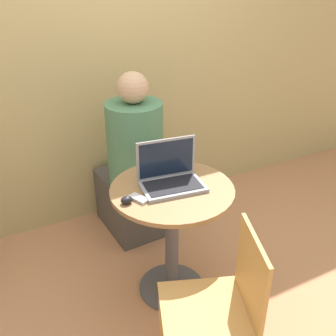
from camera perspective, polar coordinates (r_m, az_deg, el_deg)
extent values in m
plane|color=tan|center=(2.61, 0.52, -17.00)|extent=(12.00, 12.00, 0.00)
cube|color=tan|center=(2.90, -9.76, 16.58)|extent=(7.00, 0.05, 2.60)
cylinder|color=#4C4C51|center=(2.61, 0.52, -16.84)|extent=(0.41, 0.41, 0.02)
cylinder|color=#4C4C51|center=(2.37, 0.56, -10.67)|extent=(0.08, 0.08, 0.69)
cylinder|color=olive|center=(2.17, 0.60, -3.18)|extent=(0.69, 0.69, 0.02)
cube|color=gray|center=(2.15, 0.71, -2.74)|extent=(0.37, 0.26, 0.02)
cube|color=black|center=(2.15, 0.71, -2.48)|extent=(0.32, 0.21, 0.00)
cube|color=gray|center=(2.18, -0.28, 1.46)|extent=(0.34, 0.05, 0.23)
cube|color=#141E33|center=(2.18, -0.22, 1.39)|extent=(0.31, 0.04, 0.20)
cube|color=silver|center=(2.06, -4.26, -4.45)|extent=(0.09, 0.12, 0.02)
ellipsoid|color=black|center=(2.03, -6.03, -4.64)|extent=(0.06, 0.05, 0.04)
cylinder|color=tan|center=(2.15, -0.82, -21.14)|extent=(0.04, 0.04, 0.44)
cylinder|color=tan|center=(2.20, 9.08, -20.12)|extent=(0.04, 0.04, 0.44)
cube|color=tan|center=(1.88, 5.47, -20.08)|extent=(0.52, 0.52, 0.02)
cube|color=tan|center=(1.78, 12.01, -14.86)|extent=(0.15, 0.35, 0.39)
cube|color=#4C4742|center=(3.02, -5.50, -4.98)|extent=(0.39, 0.55, 0.43)
cylinder|color=#4C7F5B|center=(2.67, -4.77, 3.13)|extent=(0.38, 0.38, 0.61)
sphere|color=tan|center=(2.53, -5.13, 11.55)|extent=(0.20, 0.20, 0.20)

